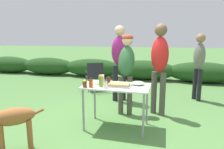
# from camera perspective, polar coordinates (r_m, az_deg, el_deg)

# --- Properties ---
(ground_plane) EXTENTS (60.00, 60.00, 0.00)m
(ground_plane) POSITION_cam_1_polar(r_m,az_deg,el_deg) (3.58, 1.21, -14.76)
(ground_plane) COLOR #4C7A3D
(shrub_hedge) EXTENTS (14.40, 0.90, 0.70)m
(shrub_hedge) POSITION_cam_1_polar(r_m,az_deg,el_deg) (7.47, 9.06, 1.29)
(shrub_hedge) COLOR #1E4219
(shrub_hedge) RESTS_ON ground
(folding_table) EXTENTS (1.10, 0.64, 0.74)m
(folding_table) POSITION_cam_1_polar(r_m,az_deg,el_deg) (3.35, 1.26, -4.44)
(folding_table) COLOR white
(folding_table) RESTS_ON ground
(food_tray) EXTENTS (0.38, 0.23, 0.06)m
(food_tray) POSITION_cam_1_polar(r_m,az_deg,el_deg) (3.25, 2.07, -3.02)
(food_tray) COLOR #9E9EA3
(food_tray) RESTS_ON folding_table
(plate_stack) EXTENTS (0.23, 0.23, 0.03)m
(plate_stack) POSITION_cam_1_polar(r_m,az_deg,el_deg) (3.48, -5.15, -2.32)
(plate_stack) COLOR white
(plate_stack) RESTS_ON folding_table
(mixing_bowl) EXTENTS (0.23, 0.23, 0.06)m
(mixing_bowl) POSITION_cam_1_polar(r_m,az_deg,el_deg) (3.39, 7.38, -2.47)
(mixing_bowl) COLOR #ADBC99
(mixing_bowl) RESTS_ON folding_table
(paper_cup_stack) EXTENTS (0.08, 0.08, 0.13)m
(paper_cup_stack) POSITION_cam_1_polar(r_m,az_deg,el_deg) (3.57, -2.85, -1.17)
(paper_cup_stack) COLOR white
(paper_cup_stack) RESTS_ON folding_table
(mustard_bottle) EXTENTS (0.06, 0.06, 0.17)m
(mustard_bottle) POSITION_cam_1_polar(r_m,az_deg,el_deg) (3.35, -2.83, -1.68)
(mustard_bottle) COLOR yellow
(mustard_bottle) RESTS_ON folding_table
(relish_jar) EXTENTS (0.07, 0.07, 0.19)m
(relish_jar) POSITION_cam_1_polar(r_m,az_deg,el_deg) (3.23, -3.24, -1.87)
(relish_jar) COLOR olive
(relish_jar) RESTS_ON folding_table
(bbq_sauce_bottle) EXTENTS (0.07, 0.07, 0.15)m
(bbq_sauce_bottle) POSITION_cam_1_polar(r_m,az_deg,el_deg) (3.42, -1.02, -1.59)
(bbq_sauce_bottle) COLOR #562314
(bbq_sauce_bottle) RESTS_ON folding_table
(hot_sauce_bottle) EXTENTS (0.07, 0.07, 0.18)m
(hot_sauce_bottle) POSITION_cam_1_polar(r_m,az_deg,el_deg) (3.21, -6.07, -2.22)
(hot_sauce_bottle) COLOR #CC4214
(hot_sauce_bottle) RESTS_ON folding_table
(beer_bottle) EXTENTS (0.07, 0.07, 0.13)m
(beer_bottle) POSITION_cam_1_polar(r_m,az_deg,el_deg) (3.23, -7.80, -2.55)
(beer_bottle) COLOR brown
(beer_bottle) RESTS_ON folding_table
(mayo_bottle) EXTENTS (0.06, 0.06, 0.15)m
(mayo_bottle) POSITION_cam_1_polar(r_m,az_deg,el_deg) (3.13, -1.86, -2.72)
(mayo_bottle) COLOR silver
(mayo_bottle) RESTS_ON folding_table
(standing_person_in_olive_jacket) EXTENTS (0.34, 0.47, 1.59)m
(standing_person_in_olive_jacket) POSITION_cam_1_polar(r_m,az_deg,el_deg) (3.99, 4.15, 3.14)
(standing_person_in_olive_jacket) COLOR #4C473D
(standing_person_in_olive_jacket) RESTS_ON ground
(standing_person_in_red_jacket) EXTENTS (0.43, 0.39, 1.79)m
(standing_person_in_red_jacket) POSITION_cam_1_polar(r_m,az_deg,el_deg) (3.97, 13.43, 3.94)
(standing_person_in_red_jacket) COLOR #4C473D
(standing_person_in_red_jacket) RESTS_ON ground
(standing_person_with_beanie) EXTENTS (0.49, 0.46, 1.81)m
(standing_person_with_beanie) POSITION_cam_1_polar(r_m,az_deg,el_deg) (4.78, 2.15, 5.26)
(standing_person_with_beanie) COLOR black
(standing_person_with_beanie) RESTS_ON ground
(standing_person_in_navy_coat) EXTENTS (0.35, 0.39, 1.62)m
(standing_person_in_navy_coat) POSITION_cam_1_polar(r_m,az_deg,el_deg) (5.24, 23.62, 3.79)
(standing_person_in_navy_coat) COLOR black
(standing_person_in_navy_coat) RESTS_ON ground
(dog) EXTENTS (0.65, 0.60, 0.69)m
(dog) POSITION_cam_1_polar(r_m,az_deg,el_deg) (2.96, -27.09, -11.49)
(dog) COLOR #9E5B2D
(dog) RESTS_ON ground
(camp_chair_green_behind_table) EXTENTS (0.69, 0.74, 0.83)m
(camp_chair_green_behind_table) POSITION_cam_1_polar(r_m,az_deg,el_deg) (5.76, -4.97, -0.15)
(camp_chair_green_behind_table) COLOR #232328
(camp_chair_green_behind_table) RESTS_ON ground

